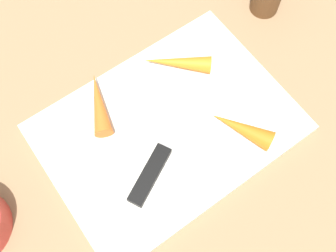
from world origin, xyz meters
The scene contains 6 objects.
ground_plane centered at (0.00, 0.00, 0.00)m, with size 1.40×1.40×0.00m, color #8C6D4C.
cutting_board centered at (0.00, 0.00, 0.01)m, with size 0.36×0.26×0.01m, color silver.
knife centered at (-0.05, -0.04, 0.02)m, with size 0.19×0.11×0.01m.
carrot_shortest centered at (0.08, -0.07, 0.03)m, with size 0.03×0.03×0.09m, color orange.
carrot_medium centered at (-0.07, 0.08, 0.03)m, with size 0.03×0.03×0.10m, color orange.
carrot_longest centered at (0.07, 0.07, 0.03)m, with size 0.03×0.03×0.10m, color orange.
Camera 1 is at (-0.13, -0.18, 0.55)m, focal length 42.33 mm.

